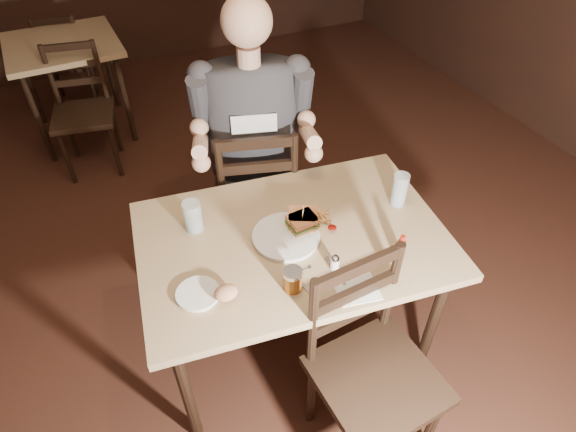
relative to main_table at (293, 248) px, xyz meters
name	(u,v)px	position (x,y,z in m)	size (l,w,h in m)	color
room_shell	(200,89)	(-0.25, 0.26, 0.70)	(7.00, 7.00, 7.00)	black
main_table	(293,248)	(0.00, 0.00, 0.00)	(1.42, 1.04, 0.77)	tan
bg_table	(64,54)	(-0.69, 2.59, -0.02)	(0.83, 0.83, 0.77)	tan
chair_far	(256,191)	(0.09, 0.67, -0.21)	(0.45, 0.50, 0.98)	black
chair_near	(377,380)	(0.08, -0.60, -0.21)	(0.45, 0.49, 0.98)	black
bg_chair_far	(67,59)	(-0.69, 3.14, -0.28)	(0.38, 0.42, 0.83)	black
bg_chair_near	(83,115)	(-0.69, 2.04, -0.25)	(0.41, 0.45, 0.90)	black
diner	(252,111)	(0.07, 0.62, 0.34)	(0.61, 0.48, 1.06)	#313337
dinner_plate	(286,237)	(-0.03, 0.00, 0.08)	(0.28, 0.28, 0.02)	white
sandwich_left	(303,214)	(0.07, 0.04, 0.14)	(0.13, 0.11, 0.11)	#C57E4E
sandwich_right	(302,219)	(0.05, 0.02, 0.14)	(0.12, 0.10, 0.10)	#C57E4E
fries_pile	(311,219)	(0.10, 0.03, 0.11)	(0.22, 0.15, 0.04)	tan
ketchup_dollop	(332,227)	(0.17, -0.04, 0.09)	(0.04, 0.04, 0.01)	maroon
glass_left	(193,216)	(-0.37, 0.23, 0.15)	(0.08, 0.08, 0.15)	silver
glass_right	(400,190)	(0.53, -0.01, 0.15)	(0.07, 0.07, 0.16)	silver
hot_sauce	(401,247)	(0.35, -0.29, 0.13)	(0.04, 0.04, 0.12)	brown
salt_shaker	(335,263)	(0.07, -0.23, 0.11)	(0.04, 0.04, 0.07)	white
syrup_dispenser	(293,280)	(-0.12, -0.25, 0.12)	(0.08, 0.08, 0.10)	brown
napkin	(356,288)	(0.10, -0.36, 0.07)	(0.16, 0.15, 0.00)	white
knife	(312,294)	(-0.07, -0.31, 0.08)	(0.01, 0.19, 0.00)	silver
fork	(335,270)	(0.07, -0.25, 0.08)	(0.01, 0.16, 0.01)	silver
side_plate	(198,294)	(-0.46, -0.13, 0.08)	(0.16, 0.16, 0.01)	white
bread_roll	(226,293)	(-0.37, -0.20, 0.11)	(0.09, 0.08, 0.05)	tan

